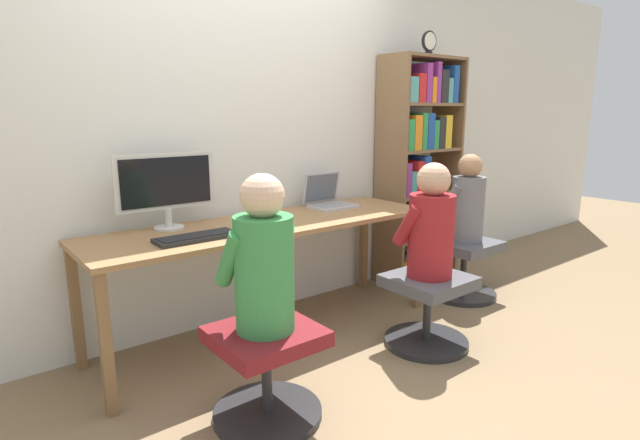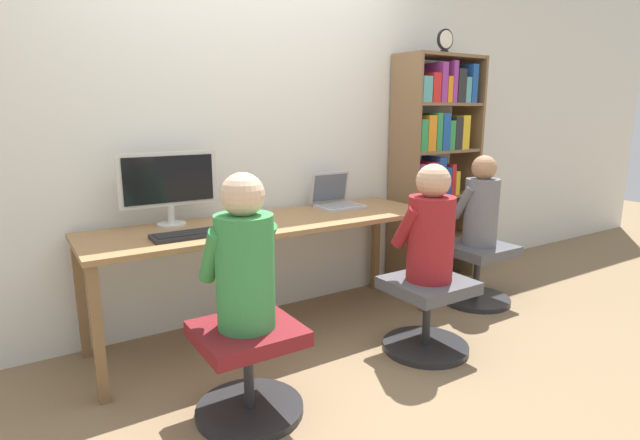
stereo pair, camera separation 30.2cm
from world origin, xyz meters
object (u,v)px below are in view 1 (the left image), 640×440
at_px(person_at_laptop, 431,226).
at_px(bookshelf, 418,168).
at_px(keyboard, 196,237).
at_px(person_near_shelf, 467,202).
at_px(office_chair_left, 267,368).
at_px(office_chair_right, 428,306).
at_px(laptop, 329,200).
at_px(desktop_monitor, 167,187).
at_px(desk_clock, 429,42).
at_px(office_chair_side, 464,265).
at_px(person_at_monitor, 263,261).

xyz_separation_m(person_at_laptop, bookshelf, (0.87, 0.86, 0.20)).
xyz_separation_m(keyboard, person_near_shelf, (2.05, -0.23, -0.01)).
bearing_deg(office_chair_left, office_chair_right, 1.30).
bearing_deg(laptop, office_chair_right, -86.62).
bearing_deg(person_near_shelf, office_chair_left, -168.91).
height_order(bookshelf, person_near_shelf, bookshelf).
xyz_separation_m(office_chair_right, bookshelf, (0.87, 0.86, 0.70)).
xyz_separation_m(desktop_monitor, keyboard, (0.02, -0.32, -0.23)).
height_order(keyboard, person_near_shelf, person_near_shelf).
xyz_separation_m(keyboard, desk_clock, (2.04, 0.19, 1.16)).
distance_m(office_chair_right, bookshelf, 1.41).
bearing_deg(office_chair_side, desktop_monitor, 165.09).
height_order(desk_clock, office_chair_side, desk_clock).
bearing_deg(laptop, keyboard, -166.33).
bearing_deg(person_near_shelf, desk_clock, 92.13).
height_order(office_chair_left, bookshelf, bookshelf).
bearing_deg(office_chair_right, bookshelf, 44.76).
height_order(keyboard, office_chair_left, keyboard).
bearing_deg(office_chair_left, desk_clock, 22.06).
relative_size(laptop, person_at_laptop, 0.46).
height_order(desktop_monitor, person_at_laptop, desktop_monitor).
bearing_deg(office_chair_side, bookshelf, 89.35).
distance_m(person_at_laptop, desk_clock, 1.64).
height_order(desktop_monitor, person_at_monitor, desktop_monitor).
distance_m(desktop_monitor, office_chair_side, 2.27).
height_order(laptop, person_at_laptop, person_at_laptop).
height_order(desktop_monitor, person_near_shelf, desktop_monitor).
distance_m(laptop, bookshelf, 0.94).
bearing_deg(desk_clock, laptop, 174.56).
bearing_deg(office_chair_left, keyboard, 92.59).
bearing_deg(person_at_monitor, person_at_laptop, 1.29).
xyz_separation_m(office_chair_left, person_at_monitor, (-0.00, 0.00, 0.51)).
xyz_separation_m(person_at_laptop, office_chair_side, (0.86, 0.36, -0.50)).
xyz_separation_m(laptop, office_chair_left, (-1.11, -0.90, -0.54)).
relative_size(person_at_laptop, desk_clock, 3.98).
relative_size(laptop, bookshelf, 0.17).
relative_size(desktop_monitor, person_at_monitor, 0.82).
distance_m(laptop, office_chair_side, 1.18).
relative_size(keyboard, desk_clock, 2.56).
height_order(person_at_laptop, office_chair_side, person_at_laptop).
distance_m(person_at_monitor, person_at_laptop, 1.16).
relative_size(person_at_monitor, office_chair_side, 1.38).
xyz_separation_m(laptop, person_at_monitor, (-1.11, -0.89, -0.03)).
bearing_deg(office_chair_right, laptop, 93.38).
relative_size(laptop, desk_clock, 1.82).
bearing_deg(desktop_monitor, bookshelf, -1.49).
distance_m(desktop_monitor, person_at_laptop, 1.53).
distance_m(office_chair_side, person_near_shelf, 0.49).
bearing_deg(keyboard, person_near_shelf, -6.30).
bearing_deg(desk_clock, person_at_monitor, -158.06).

